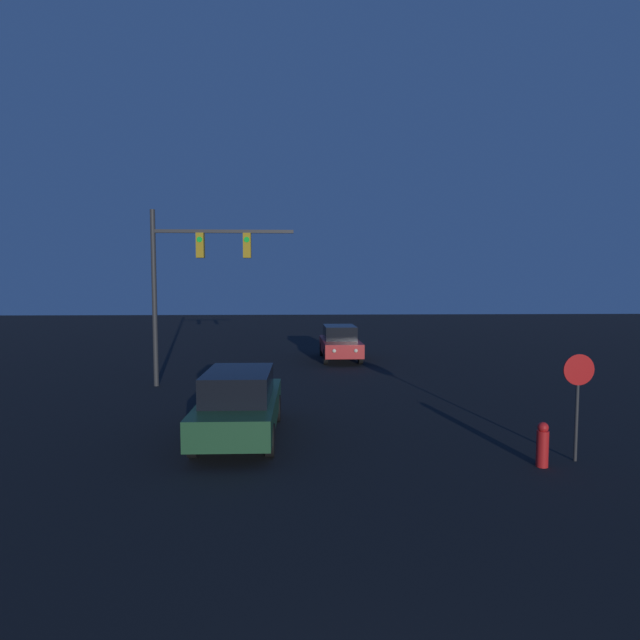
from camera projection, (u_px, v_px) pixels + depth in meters
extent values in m
cube|color=#1E4728|center=(240.00, 409.00, 12.19)|extent=(1.83, 4.56, 0.65)
cube|color=black|center=(239.00, 385.00, 11.92)|extent=(1.54, 2.36, 0.68)
cylinder|color=black|center=(216.00, 409.00, 13.59)|extent=(0.20, 0.72, 0.72)
cylinder|color=black|center=(277.00, 408.00, 13.65)|extent=(0.20, 0.72, 0.72)
cylinder|color=black|center=(194.00, 441.00, 10.78)|extent=(0.20, 0.72, 0.72)
cylinder|color=black|center=(270.00, 440.00, 10.84)|extent=(0.20, 0.72, 0.72)
sphere|color=#F9EFC6|center=(233.00, 388.00, 14.46)|extent=(0.18, 0.18, 0.18)
sphere|color=#F9EFC6|center=(267.00, 387.00, 14.49)|extent=(0.18, 0.18, 0.18)
cube|color=#B21E1E|center=(340.00, 346.00, 24.79)|extent=(1.86, 4.57, 0.65)
cube|color=black|center=(340.00, 332.00, 24.97)|extent=(1.56, 2.37, 0.68)
cylinder|color=black|center=(360.00, 356.00, 23.46)|extent=(0.21, 0.72, 0.72)
cylinder|color=black|center=(325.00, 357.00, 23.36)|extent=(0.21, 0.72, 0.72)
cylinder|color=black|center=(353.00, 349.00, 26.26)|extent=(0.21, 0.72, 0.72)
cylinder|color=black|center=(322.00, 349.00, 26.17)|extent=(0.21, 0.72, 0.72)
sphere|color=#F9EFC6|center=(356.00, 351.00, 22.53)|extent=(0.18, 0.18, 0.18)
sphere|color=#F9EFC6|center=(334.00, 351.00, 22.47)|extent=(0.18, 0.18, 0.18)
cylinder|color=#2D2D2D|center=(154.00, 299.00, 18.19)|extent=(0.18, 0.18, 6.44)
cube|color=#2D2D2D|center=(224.00, 231.00, 18.13)|extent=(5.08, 0.12, 0.12)
cube|color=#A57F14|center=(200.00, 245.00, 18.13)|extent=(0.28, 0.28, 0.90)
cylinder|color=green|center=(199.00, 239.00, 17.96)|extent=(0.20, 0.02, 0.20)
cube|color=#A57F14|center=(247.00, 246.00, 18.20)|extent=(0.28, 0.28, 0.90)
cylinder|color=green|center=(247.00, 240.00, 18.03)|extent=(0.20, 0.02, 0.20)
cylinder|color=#2D2D2D|center=(577.00, 408.00, 10.50)|extent=(0.07, 0.07, 2.29)
cylinder|color=red|center=(579.00, 370.00, 10.43)|extent=(0.66, 0.03, 0.66)
cylinder|color=red|center=(542.00, 449.00, 10.23)|extent=(0.24, 0.24, 0.75)
sphere|color=red|center=(543.00, 427.00, 10.19)|extent=(0.22, 0.22, 0.22)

